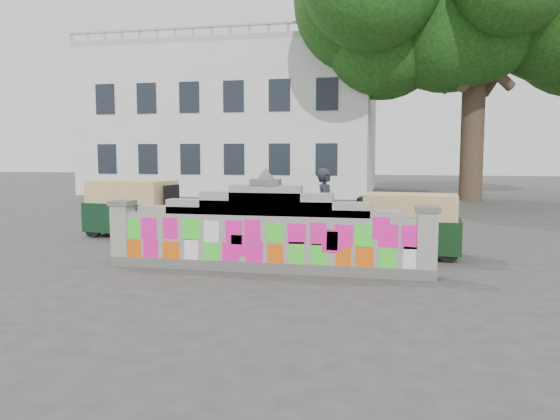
{
  "coord_description": "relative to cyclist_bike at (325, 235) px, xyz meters",
  "views": [
    {
      "loc": [
        2.46,
        -10.16,
        2.28
      ],
      "look_at": [
        0.06,
        1.0,
        1.1
      ],
      "focal_mm": 35.0,
      "sensor_mm": 36.0,
      "label": 1
    }
  ],
  "objects": [
    {
      "name": "cyclist_rider",
      "position": [
        0.0,
        0.0,
        0.35
      ],
      "size": [
        0.46,
        0.66,
        1.71
      ],
      "primitive_type": "imported",
      "rotation": [
        0.0,
        0.0,
        1.65
      ],
      "color": "black",
      "rests_on": "ground"
    },
    {
      "name": "building",
      "position": [
        -7.94,
        20.31,
        3.51
      ],
      "size": [
        16.0,
        10.0,
        8.9
      ],
      "color": "silver",
      "rests_on": "ground"
    },
    {
      "name": "pedestrian",
      "position": [
        -1.34,
        1.0,
        0.22
      ],
      "size": [
        0.77,
        0.86,
        1.46
      ],
      "primitive_type": "imported",
      "rotation": [
        0.0,
        0.0,
        -1.19
      ],
      "color": "#268E3A",
      "rests_on": "ground"
    },
    {
      "name": "cyclist_bike",
      "position": [
        0.0,
        0.0,
        0.0
      ],
      "size": [
        1.97,
        0.82,
        1.01
      ],
      "primitive_type": "imported",
      "rotation": [
        0.0,
        0.0,
        1.65
      ],
      "color": "black",
      "rests_on": "ground"
    },
    {
      "name": "shade_tree",
      "position": [
        5.06,
        16.33,
        8.43
      ],
      "size": [
        12.0,
        10.0,
        12.0
      ],
      "color": "#38281E",
      "rests_on": "ground"
    },
    {
      "name": "ground",
      "position": [
        -0.94,
        -1.67,
        -0.51
      ],
      "size": [
        100.0,
        100.0,
        0.0
      ],
      "primitive_type": "plane",
      "color": "#383533",
      "rests_on": "ground"
    },
    {
      "name": "rickshaw_left",
      "position": [
        -5.55,
        1.96,
        0.3
      ],
      "size": [
        2.87,
        1.61,
        1.55
      ],
      "rotation": [
        0.0,
        0.0,
        -0.14
      ],
      "color": "black",
      "rests_on": "ground"
    },
    {
      "name": "rickshaw_right",
      "position": [
        1.76,
        0.52,
        0.22
      ],
      "size": [
        2.55,
        1.29,
        1.39
      ],
      "rotation": [
        0.0,
        0.0,
        3.08
      ],
      "color": "black",
      "rests_on": "ground"
    },
    {
      "name": "parapet_wall",
      "position": [
        -0.94,
        -1.68,
        0.24
      ],
      "size": [
        6.48,
        0.44,
        2.01
      ],
      "color": "#4C4C49",
      "rests_on": "ground"
    }
  ]
}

